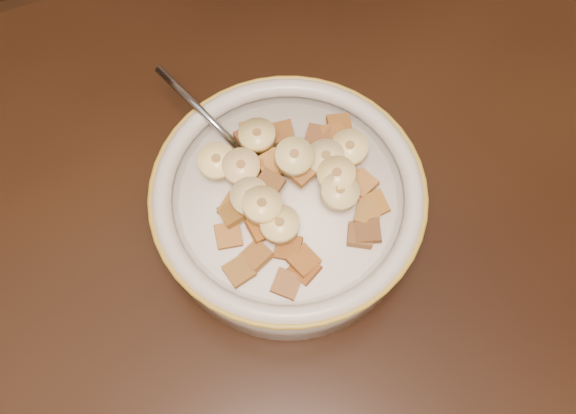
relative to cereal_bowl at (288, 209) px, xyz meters
name	(u,v)px	position (x,y,z in m)	size (l,w,h in m)	color
cereal_bowl	(288,209)	(0.00, 0.00, 0.00)	(0.22, 0.22, 0.05)	beige
milk	(288,196)	(0.00, 0.00, 0.03)	(0.18, 0.18, 0.00)	silver
spoon	(258,167)	(-0.01, 0.03, 0.03)	(0.04, 0.05, 0.01)	#959FB1
cereal_square_0	(368,231)	(0.05, -0.06, 0.04)	(0.02, 0.02, 0.01)	brown
cereal_square_1	(249,138)	(-0.01, 0.06, 0.04)	(0.02, 0.02, 0.01)	brown
cereal_square_2	(362,183)	(0.06, -0.02, 0.04)	(0.02, 0.02, 0.01)	olive
cereal_square_3	(288,247)	(-0.02, -0.05, 0.04)	(0.02, 0.02, 0.01)	brown
cereal_square_4	(257,255)	(-0.04, -0.04, 0.04)	(0.02, 0.02, 0.01)	brown
cereal_square_5	(233,213)	(-0.05, 0.00, 0.04)	(0.02, 0.02, 0.01)	brown
cereal_square_6	(234,208)	(-0.05, 0.00, 0.04)	(0.02, 0.02, 0.01)	brown
cereal_square_7	(305,269)	(-0.01, -0.07, 0.03)	(0.02, 0.02, 0.01)	brown
cereal_square_8	(239,271)	(-0.06, -0.05, 0.03)	(0.02, 0.02, 0.01)	brown
cereal_square_9	(228,235)	(-0.06, -0.02, 0.03)	(0.02, 0.02, 0.01)	brown
cereal_square_10	(368,213)	(0.05, -0.04, 0.04)	(0.02, 0.02, 0.01)	brown
cereal_square_11	(304,261)	(-0.01, -0.06, 0.04)	(0.02, 0.02, 0.01)	#94521C
cereal_square_12	(304,158)	(0.02, 0.02, 0.05)	(0.02, 0.02, 0.01)	#966332
cereal_square_13	(282,133)	(0.02, 0.05, 0.04)	(0.02, 0.02, 0.01)	brown
cereal_square_14	(360,235)	(0.04, -0.06, 0.03)	(0.02, 0.02, 0.01)	brown
cereal_square_15	(228,162)	(-0.04, 0.04, 0.04)	(0.02, 0.02, 0.01)	brown
cereal_square_16	(252,131)	(-0.01, 0.07, 0.03)	(0.02, 0.02, 0.01)	brown
cereal_square_17	(262,227)	(-0.03, -0.02, 0.04)	(0.02, 0.02, 0.01)	brown
cereal_square_18	(274,164)	(0.00, 0.02, 0.04)	(0.02, 0.02, 0.01)	#995C1B
cereal_square_19	(301,172)	(0.01, 0.01, 0.05)	(0.02, 0.02, 0.01)	brown
cereal_square_20	(374,205)	(0.06, -0.04, 0.04)	(0.02, 0.02, 0.01)	brown
cereal_square_21	(258,211)	(-0.03, -0.01, 0.04)	(0.02, 0.02, 0.01)	brown
cereal_square_22	(271,164)	(-0.01, 0.02, 0.04)	(0.02, 0.02, 0.01)	olive
cereal_square_23	(348,180)	(0.05, -0.01, 0.04)	(0.02, 0.02, 0.01)	brown
cereal_square_24	(318,136)	(0.04, 0.04, 0.03)	(0.02, 0.02, 0.01)	brown
cereal_square_25	(333,135)	(0.06, 0.03, 0.03)	(0.02, 0.02, 0.01)	brown
cereal_square_26	(286,284)	(-0.03, -0.07, 0.03)	(0.02, 0.02, 0.01)	brown
cereal_square_27	(334,171)	(0.04, 0.00, 0.04)	(0.02, 0.02, 0.01)	#88601D
cereal_square_28	(339,125)	(0.07, 0.04, 0.03)	(0.02, 0.02, 0.01)	brown
cereal_square_29	(269,184)	(-0.01, 0.00, 0.05)	(0.02, 0.02, 0.01)	brown
banana_slice_0	(250,197)	(-0.03, 0.00, 0.05)	(0.03, 0.03, 0.01)	#DDCD84
banana_slice_1	(340,192)	(0.03, -0.02, 0.05)	(0.03, 0.03, 0.01)	#DBD177
banana_slice_2	(294,156)	(0.01, 0.01, 0.06)	(0.03, 0.03, 0.01)	#DDCF6C
banana_slice_3	(241,167)	(-0.03, 0.03, 0.05)	(0.03, 0.03, 0.01)	#ECCA77
banana_slice_4	(262,205)	(-0.03, -0.01, 0.06)	(0.03, 0.03, 0.01)	#D4B66F
banana_slice_5	(217,161)	(-0.05, 0.04, 0.05)	(0.03, 0.03, 0.01)	#FFE67A
banana_slice_6	(326,158)	(0.04, 0.01, 0.05)	(0.03, 0.03, 0.01)	#E3C484
banana_slice_7	(257,135)	(-0.01, 0.05, 0.05)	(0.03, 0.03, 0.01)	#DCD380
banana_slice_8	(350,148)	(0.06, 0.01, 0.05)	(0.03, 0.03, 0.01)	#D8C17A
banana_slice_9	(280,224)	(-0.02, -0.03, 0.05)	(0.03, 0.03, 0.01)	#F2D27E
banana_slice_10	(337,175)	(0.04, -0.01, 0.05)	(0.03, 0.03, 0.01)	#D5C878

